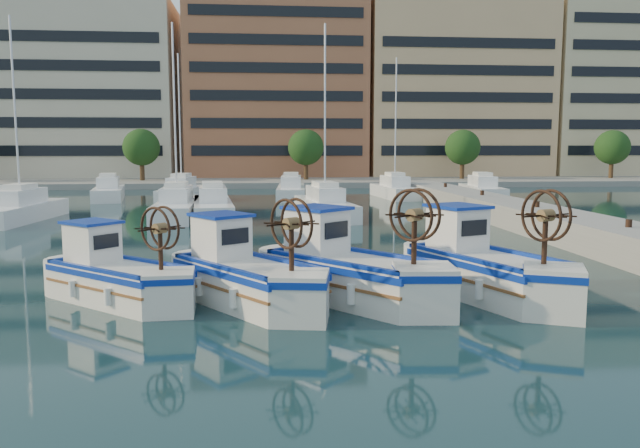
# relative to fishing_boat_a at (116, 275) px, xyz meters

# --- Properties ---
(ground) EXTENTS (300.00, 300.00, 0.00)m
(ground) POSITION_rel_fishing_boat_a_xyz_m (5.02, -0.84, -0.76)
(ground) COLOR #17363C
(ground) RESTS_ON ground
(quay) EXTENTS (3.00, 60.00, 1.20)m
(quay) POSITION_rel_fishing_boat_a_xyz_m (18.02, 7.16, -0.16)
(quay) COLOR gray
(quay) RESTS_ON ground
(waterfront) EXTENTS (180.00, 40.00, 25.60)m
(waterfront) POSITION_rel_fishing_boat_a_xyz_m (14.25, 64.21, 10.33)
(waterfront) COLOR gray
(waterfront) RESTS_ON ground
(yacht_marina) EXTENTS (39.77, 23.43, 11.50)m
(yacht_marina) POSITION_rel_fishing_boat_a_xyz_m (1.71, 27.09, -0.24)
(yacht_marina) COLOR white
(yacht_marina) RESTS_ON ground
(fishing_boat_a) EXTENTS (4.37, 4.15, 2.77)m
(fishing_boat_a) POSITION_rel_fishing_boat_a_xyz_m (0.00, 0.00, 0.00)
(fishing_boat_a) COLOR silver
(fishing_boat_a) RESTS_ON ground
(fishing_boat_b) EXTENTS (4.30, 4.91, 3.03)m
(fishing_boat_b) POSITION_rel_fishing_boat_a_xyz_m (3.52, -0.53, 0.07)
(fishing_boat_b) COLOR silver
(fishing_boat_b) RESTS_ON ground
(fishing_boat_c) EXTENTS (4.81, 5.13, 3.24)m
(fishing_boat_c) POSITION_rel_fishing_boat_a_xyz_m (6.39, -0.40, 0.13)
(fishing_boat_c) COLOR silver
(fishing_boat_c) RESTS_ON ground
(fishing_boat_d) EXTENTS (3.77, 5.33, 3.21)m
(fishing_boat_d) POSITION_rel_fishing_boat_a_xyz_m (10.31, -0.29, 0.12)
(fishing_boat_d) COLOR silver
(fishing_boat_d) RESTS_ON ground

